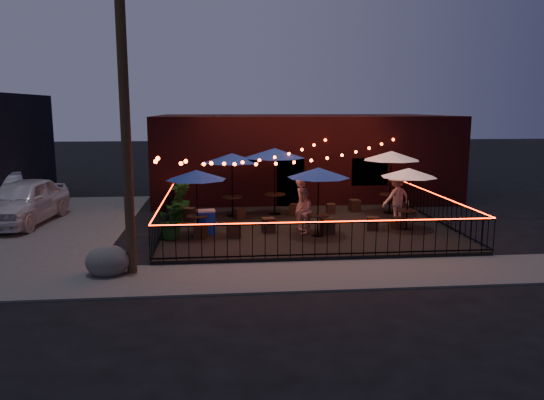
{
  "coord_description": "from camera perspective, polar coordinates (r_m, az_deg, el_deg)",
  "views": [
    {
      "loc": [
        -3.02,
        -16.49,
        4.38
      ],
      "look_at": [
        -1.17,
        2.29,
        1.08
      ],
      "focal_mm": 35.0,
      "sensor_mm": 36.0,
      "label": 1
    }
  ],
  "objects": [
    {
      "name": "ground",
      "position": [
        17.33,
        4.61,
        -4.75
      ],
      "size": [
        110.0,
        110.0,
        0.0
      ],
      "primitive_type": "plane",
      "color": "black",
      "rests_on": "ground"
    },
    {
      "name": "patio",
      "position": [
        19.23,
        3.55,
        -3.04
      ],
      "size": [
        10.0,
        8.0,
        0.15
      ],
      "primitive_type": "cube",
      "color": "black",
      "rests_on": "ground"
    },
    {
      "name": "sidewalk",
      "position": [
        14.26,
        6.94,
        -7.94
      ],
      "size": [
        18.0,
        2.5,
        0.05
      ],
      "primitive_type": "cube",
      "color": "#474442",
      "rests_on": "ground"
    },
    {
      "name": "brick_building",
      "position": [
        26.89,
        3.0,
        4.83
      ],
      "size": [
        14.0,
        8.0,
        4.0
      ],
      "color": "#350E10",
      "rests_on": "ground"
    },
    {
      "name": "utility_pole",
      "position": [
        14.1,
        -15.5,
        8.02
      ],
      "size": [
        0.26,
        0.26,
        8.0
      ],
      "primitive_type": "cylinder",
      "color": "#342615",
      "rests_on": "ground"
    },
    {
      "name": "fence_front",
      "position": [
        15.26,
        5.97,
        -4.23
      ],
      "size": [
        10.0,
        0.04,
        1.04
      ],
      "color": "black",
      "rests_on": "patio"
    },
    {
      "name": "fence_left",
      "position": [
        18.96,
        -11.52,
        -1.58
      ],
      "size": [
        0.04,
        8.0,
        1.04
      ],
      "rotation": [
        0.0,
        0.0,
        1.57
      ],
      "color": "black",
      "rests_on": "patio"
    },
    {
      "name": "fence_right",
      "position": [
        20.5,
        17.51,
        -0.99
      ],
      "size": [
        0.04,
        8.0,
        1.04
      ],
      "rotation": [
        0.0,
        0.0,
        1.57
      ],
      "color": "black",
      "rests_on": "patio"
    },
    {
      "name": "festoon_lights",
      "position": [
        18.4,
        0.67,
        4.11
      ],
      "size": [
        10.02,
        8.72,
        1.32
      ],
      "color": "red",
      "rests_on": "ground"
    },
    {
      "name": "cafe_table_0",
      "position": [
        17.52,
        -8.15,
        2.59
      ],
      "size": [
        2.42,
        2.42,
        2.22
      ],
      "rotation": [
        0.0,
        0.0,
        0.23
      ],
      "color": "black",
      "rests_on": "patio"
    },
    {
      "name": "cafe_table_1",
      "position": [
        20.67,
        -4.34,
        4.44
      ],
      "size": [
        2.4,
        2.4,
        2.48
      ],
      "rotation": [
        0.0,
        0.0,
        0.07
      ],
      "color": "black",
      "rests_on": "patio"
    },
    {
      "name": "cafe_table_2",
      "position": [
        17.45,
        5.02,
        2.85
      ],
      "size": [
        2.6,
        2.6,
        2.29
      ],
      "rotation": [
        0.0,
        0.0,
        -0.3
      ],
      "color": "black",
      "rests_on": "patio"
    },
    {
      "name": "cafe_table_3",
      "position": [
        20.96,
        0.29,
        4.98
      ],
      "size": [
        2.95,
        2.95,
        2.66
      ],
      "rotation": [
        0.0,
        0.0,
        -0.26
      ],
      "color": "black",
      "rests_on": "patio"
    },
    {
      "name": "cafe_table_4",
      "position": [
        19.0,
        14.5,
        2.78
      ],
      "size": [
        2.33,
        2.33,
        2.16
      ],
      "rotation": [
        0.0,
        0.0,
        0.21
      ],
      "color": "black",
      "rests_on": "patio"
    },
    {
      "name": "cafe_table_5",
      "position": [
        21.73,
        12.72,
        4.58
      ],
      "size": [
        2.46,
        2.46,
        2.52
      ],
      "rotation": [
        0.0,
        0.0,
        0.08
      ],
      "color": "black",
      "rests_on": "patio"
    },
    {
      "name": "bistro_chair_0",
      "position": [
        17.53,
        -7.68,
        -3.41
      ],
      "size": [
        0.48,
        0.48,
        0.43
      ],
      "primitive_type": "cube",
      "rotation": [
        0.0,
        0.0,
        -0.42
      ],
      "color": "black",
      "rests_on": "patio"
    },
    {
      "name": "bistro_chair_1",
      "position": [
        17.48,
        -4.1,
        -3.31
      ],
      "size": [
        0.48,
        0.48,
        0.48
      ],
      "primitive_type": "cube",
      "rotation": [
        0.0,
        0.0,
        2.94
      ],
      "color": "black",
      "rests_on": "patio"
    },
    {
      "name": "bistro_chair_2",
      "position": [
        20.27,
        -8.87,
        -1.53
      ],
      "size": [
        0.49,
        0.49,
        0.49
      ],
      "primitive_type": "cube",
      "rotation": [
        0.0,
        0.0,
        -0.2
      ],
      "color": "black",
      "rests_on": "patio"
    },
    {
      "name": "bistro_chair_3",
      "position": [
        20.34,
        -3.5,
        -1.51
      ],
      "size": [
        0.44,
        0.44,
        0.41
      ],
      "primitive_type": "cube",
      "rotation": [
        0.0,
        0.0,
        3.5
      ],
      "color": "black",
      "rests_on": "patio"
    },
    {
      "name": "bistro_chair_4",
      "position": [
        18.19,
        -0.39,
        -2.72
      ],
      "size": [
        0.46,
        0.46,
        0.5
      ],
      "primitive_type": "cube",
      "rotation": [
        0.0,
        0.0,
        0.1
      ],
      "color": "black",
      "rests_on": "patio"
    },
    {
      "name": "bistro_chair_5",
      "position": [
        18.2,
        5.98,
        -2.77
      ],
      "size": [
        0.47,
        0.47,
        0.5
      ],
      "primitive_type": "cube",
      "rotation": [
        0.0,
        0.0,
        3.28
      ],
      "color": "black",
      "rests_on": "patio"
    },
    {
      "name": "bistro_chair_6",
      "position": [
        21.09,
        2.49,
        -1.03
      ],
      "size": [
        0.5,
        0.5,
        0.46
      ],
      "primitive_type": "cube",
      "rotation": [
        0.0,
        0.0,
        -0.38
      ],
      "color": "black",
      "rests_on": "patio"
    },
    {
      "name": "bistro_chair_7",
      "position": [
        21.54,
        6.34,
        -0.93
      ],
      "size": [
        0.35,
        0.35,
        0.4
      ],
      "primitive_type": "cube",
      "rotation": [
        0.0,
        0.0,
        3.09
      ],
      "color": "black",
      "rests_on": "patio"
    },
    {
      "name": "bistro_chair_8",
      "position": [
        18.86,
        10.8,
        -2.5
      ],
      "size": [
        0.47,
        0.47,
        0.46
      ],
      "primitive_type": "cube",
      "rotation": [
        0.0,
        0.0,
        -0.23
      ],
      "color": "black",
      "rests_on": "patio"
    },
    {
      "name": "bistro_chair_9",
      "position": [
        19.25,
        13.35,
        -2.42
      ],
      "size": [
        0.45,
        0.45,
        0.41
      ],
      "primitive_type": "cube",
      "rotation": [
        0.0,
        0.0,
        3.49
      ],
      "color": "black",
      "rests_on": "patio"
    },
    {
      "name": "bistro_chair_10",
      "position": [
        22.09,
        8.88,
        -0.6
      ],
      "size": [
        0.46,
        0.46,
        0.49
      ],
      "primitive_type": "cube",
      "rotation": [
        0.0,
        0.0,
        0.14
      ],
      "color": "black",
      "rests_on": "patio"
    },
    {
      "name": "bistro_chair_11",
      "position": [
        22.22,
        14.05,
        -0.83
      ],
      "size": [
        0.35,
        0.35,
        0.4
      ],
      "primitive_type": "cube",
      "rotation": [
        0.0,
        0.0,
        3.1
      ],
      "color": "black",
      "rests_on": "patio"
    },
    {
      "name": "patron_a",
      "position": [
        18.57,
        3.22,
        -0.4
      ],
      "size": [
        0.62,
        0.76,
        1.82
      ],
      "primitive_type": "imported",
      "rotation": [
        0.0,
        0.0,
        1.26
      ],
      "color": "tan",
      "rests_on": "patio"
    },
    {
      "name": "patron_b",
      "position": [
        17.94,
        3.4,
        -1.19
      ],
      "size": [
        0.79,
        0.9,
        1.56
      ],
      "primitive_type": "imported",
      "rotation": [
        0.0,
        0.0,
        -1.87
      ],
      "color": "tan",
      "rests_on": "patio"
    },
    {
      "name": "patron_c",
      "position": [
        20.31,
        13.27,
        0.24
      ],
      "size": [
        1.32,
        1.0,
        1.81
      ],
      "primitive_type": "imported",
      "rotation": [
        0.0,
        0.0,
        3.45
      ],
      "color": "tan",
      "rests_on": "patio"
    },
    {
      "name": "potted_shrub_a",
      "position": [
        17.52,
        -10.69,
        -2.17
      ],
      "size": [
        1.37,
        1.29,
        1.23
      ],
      "primitive_type": "imported",
      "rotation": [
        0.0,
        0.0,
        -0.36
      ],
      "color": "#124013",
      "rests_on": "patio"
    },
    {
      "name": "potted_shrub_b",
      "position": [
        19.74,
        -10.13,
        -0.4
      ],
      "size": [
        1.02,
        0.94,
        1.49
      ],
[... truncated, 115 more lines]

